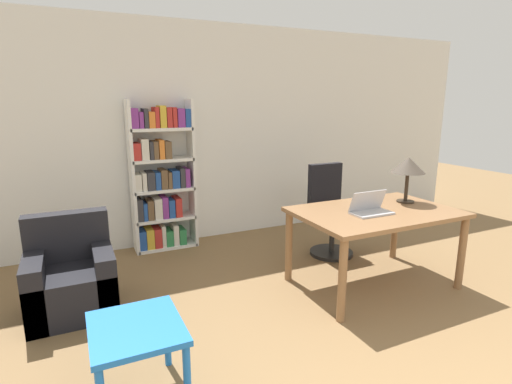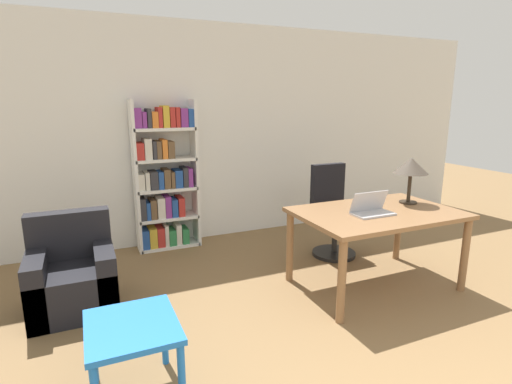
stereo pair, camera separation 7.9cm
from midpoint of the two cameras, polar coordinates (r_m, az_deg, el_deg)
wall_back at (r=5.21m, az=-5.76°, el=8.26°), size 8.00×0.06×2.70m
desk at (r=3.97m, az=16.12°, el=-3.80°), size 1.51×0.99×0.75m
laptop at (r=3.81m, az=15.43°, el=-2.29°), size 0.38×0.20×0.21m
table_lamp at (r=4.28m, az=20.43°, el=3.44°), size 0.34×0.34×0.46m
office_chair at (r=4.74m, az=9.95°, el=-3.19°), size 0.50×0.50×1.05m
side_table_blue at (r=2.59m, az=-17.57°, el=-19.22°), size 0.52×0.58×0.49m
armchair at (r=3.84m, az=-25.41°, el=-11.29°), size 0.69×0.67×0.82m
bookshelf at (r=4.88m, az=-13.93°, el=1.64°), size 0.75×0.28×1.79m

